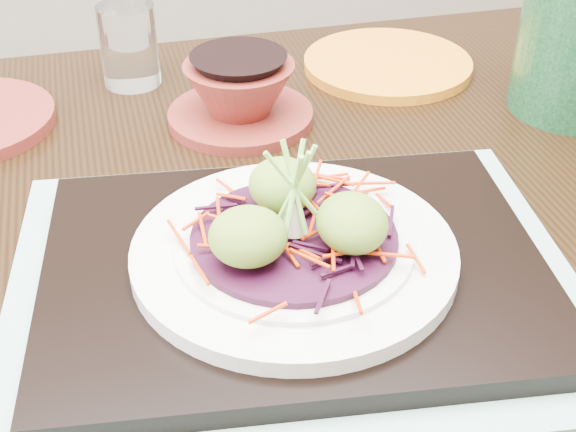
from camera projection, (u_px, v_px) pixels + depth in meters
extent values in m
cube|color=black|center=(238.00, 264.00, 0.65)|extent=(1.30, 0.89, 0.04)
cube|color=black|center=(554.00, 264.00, 1.29)|extent=(0.07, 0.07, 0.75)
cube|color=#88B0A6|center=(294.00, 279.00, 0.60)|extent=(0.45, 0.37, 0.00)
cube|color=black|center=(294.00, 269.00, 0.59)|extent=(0.39, 0.31, 0.02)
cylinder|color=silver|center=(294.00, 253.00, 0.58)|extent=(0.24, 0.24, 0.01)
cylinder|color=silver|center=(294.00, 244.00, 0.58)|extent=(0.17, 0.17, 0.01)
cylinder|color=black|center=(294.00, 238.00, 0.58)|extent=(0.15, 0.15, 0.01)
ellipsoid|color=olive|center=(248.00, 237.00, 0.54)|extent=(0.06, 0.06, 0.04)
ellipsoid|color=olive|center=(352.00, 223.00, 0.56)|extent=(0.06, 0.06, 0.04)
ellipsoid|color=olive|center=(283.00, 185.00, 0.60)|extent=(0.06, 0.06, 0.04)
cylinder|color=white|center=(129.00, 45.00, 0.86)|extent=(0.07, 0.07, 0.09)
cylinder|color=maroon|center=(241.00, 116.00, 0.81)|extent=(0.18, 0.18, 0.01)
cylinder|color=orange|center=(388.00, 64.00, 0.91)|extent=(0.22, 0.22, 0.01)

